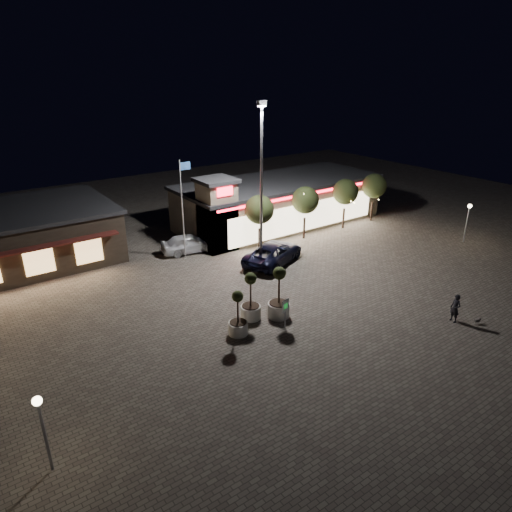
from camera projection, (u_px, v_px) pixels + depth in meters
ground at (310, 317)px, 28.51m from camera, size 90.00×90.00×0.00m
retail_building at (276, 202)px, 44.66m from camera, size 20.40×8.40×6.10m
restaurant_building at (3, 239)px, 35.23m from camera, size 16.40×11.00×4.30m
floodlight_pole at (261, 178)px, 32.92m from camera, size 0.60×0.40×12.38m
flagpole at (183, 202)px, 35.46m from camera, size 0.95×0.10×8.00m
lamp_post_east at (468, 216)px, 39.78m from camera, size 0.36×0.36×3.48m
lamp_post_south at (41, 419)px, 16.75m from camera, size 0.36×0.36×3.48m
string_tree_a at (259, 210)px, 37.57m from camera, size 2.42×2.42×4.79m
string_tree_b at (305, 200)px, 40.25m from camera, size 2.42×2.42×4.79m
string_tree_c at (345, 192)px, 42.92m from camera, size 2.42×2.42×4.79m
string_tree_d at (374, 186)px, 45.06m from camera, size 2.42×2.42×4.79m
pickup_truck at (273, 253)px, 36.06m from camera, size 6.62×4.98×1.67m
white_sedan at (189, 243)px, 38.17m from camera, size 4.97×2.74×1.60m
pedestrian at (455, 308)px, 27.64m from camera, size 0.53×0.72×1.80m
dog at (478, 320)px, 27.66m from camera, size 0.46×0.26×0.25m
planter_left at (251, 304)px, 27.99m from camera, size 1.25×1.25×3.08m
planter_mid at (238, 321)px, 26.34m from camera, size 1.14×1.14×2.80m
planter_right at (279, 301)px, 28.17m from camera, size 1.37×1.37×3.36m
valet_sign at (285, 308)px, 26.84m from camera, size 0.61×0.21×1.86m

